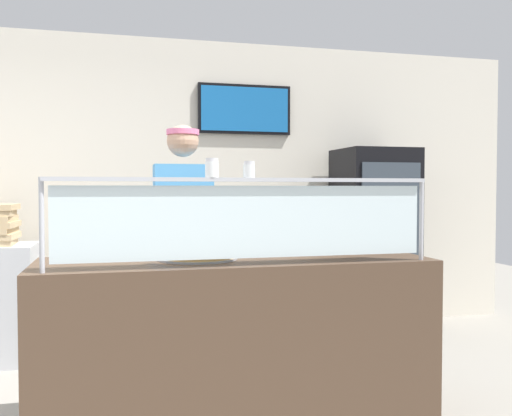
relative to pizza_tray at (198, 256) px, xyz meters
The scene contains 10 objects.
ground_plane 1.17m from the pizza_tray, 71.22° to the left, with size 12.00×12.00×0.00m, color gray.
shop_rear_unit 2.12m from the pizza_tray, 84.01° to the left, with size 6.56×0.13×2.70m.
serving_counter 0.54m from the pizza_tray, ahead, with size 2.16×0.69×0.95m, color #4C3828.
sneeze_guard 0.47m from the pizza_tray, 56.53° to the right, with size 1.98×0.06×0.45m.
pizza_tray is the anchor object (origin of this frame).
pizza_server 0.03m from the pizza_tray, 53.16° to the right, with size 0.07×0.28×0.01m, color #ADAFB7.
parmesan_shaker 0.57m from the pizza_tray, 85.05° to the right, with size 0.07×0.07×0.10m.
pepper_flake_shaker 0.61m from the pizza_tray, 55.66° to the right, with size 0.06×0.06×0.08m.
worker_figure 0.61m from the pizza_tray, 90.17° to the left, with size 0.41×0.50×1.76m.
drink_fridge 2.49m from the pizza_tray, 41.02° to the left, with size 0.65×0.65×1.71m.
Camera 1 is at (0.44, -2.65, 1.34)m, focal length 38.75 mm.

